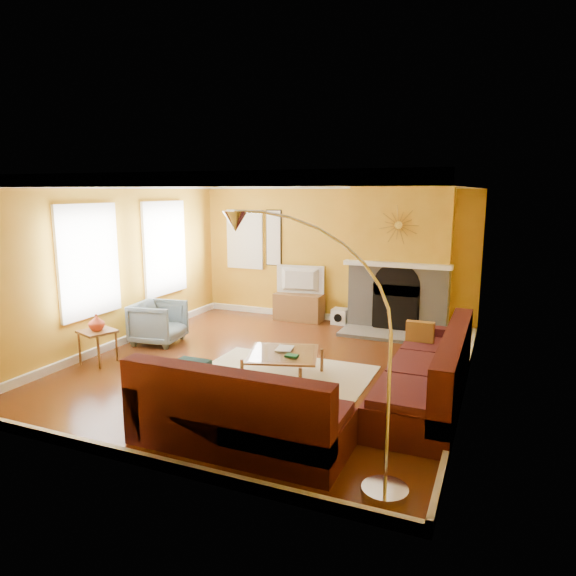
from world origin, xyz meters
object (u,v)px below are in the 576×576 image
at_px(media_console, 299,307).
at_px(arc_lamp, 315,352).
at_px(sectional_sofa, 327,366).
at_px(coffee_table, 283,365).
at_px(side_table, 98,347).
at_px(armchair, 158,323).

xyz_separation_m(media_console, arc_lamp, (2.26, -5.30, 0.92)).
bearing_deg(sectional_sofa, coffee_table, 147.99).
bearing_deg(arc_lamp, coffee_table, 119.75).
bearing_deg(side_table, media_console, 63.43).
xyz_separation_m(side_table, arc_lamp, (4.06, -1.70, 0.93)).
bearing_deg(sectional_sofa, arc_lamp, -74.95).
bearing_deg(side_table, arc_lamp, -22.73).
height_order(armchair, side_table, armchair).
xyz_separation_m(coffee_table, armchair, (-2.60, 0.70, 0.17)).
xyz_separation_m(armchair, arc_lamp, (3.86, -2.90, 0.83)).
height_order(media_console, armchair, armchair).
relative_size(sectional_sofa, coffee_table, 3.98).
bearing_deg(coffee_table, sectional_sofa, -32.01).
distance_m(media_console, arc_lamp, 5.83).
height_order(coffee_table, armchair, armchair).
xyz_separation_m(media_console, armchair, (-1.60, -2.40, 0.09)).
height_order(sectional_sofa, arc_lamp, arc_lamp).
relative_size(coffee_table, arc_lamp, 0.39).
distance_m(side_table, arc_lamp, 4.50).
bearing_deg(coffee_table, armchair, 164.93).
bearing_deg(coffee_table, side_table, -169.88).
height_order(coffee_table, arc_lamp, arc_lamp).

